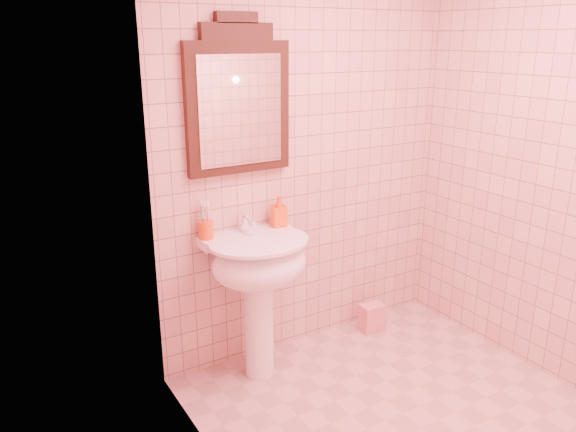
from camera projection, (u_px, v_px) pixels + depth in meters
floor at (421, 428)px, 2.92m from camera, size 2.20×2.20×0.00m
back_wall at (308, 156)px, 3.44m from camera, size 2.00×0.02×2.50m
pedestal_sink at (259, 273)px, 3.19m from camera, size 0.58×0.58×0.86m
faucet at (247, 223)px, 3.23m from camera, size 0.04×0.16×0.11m
mirror at (239, 101)px, 3.07m from camera, size 0.62×0.06×0.86m
toothbrush_cup at (206, 229)px, 3.14m from camera, size 0.08×0.08×0.19m
soap_dispenser at (278, 211)px, 3.33m from camera, size 0.10×0.10×0.19m
towel at (372, 318)px, 3.87m from camera, size 0.17×0.12×0.20m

